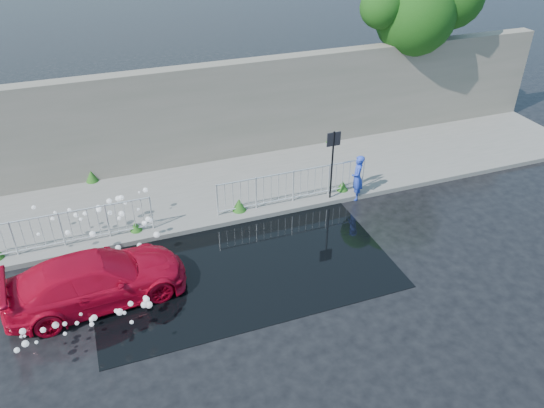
% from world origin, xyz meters
% --- Properties ---
extents(ground, '(90.00, 90.00, 0.00)m').
position_xyz_m(ground, '(0.00, 0.00, 0.00)').
color(ground, black).
rests_on(ground, ground).
extents(pavement, '(30.00, 4.00, 0.15)m').
position_xyz_m(pavement, '(0.00, 5.00, 0.07)').
color(pavement, slate).
rests_on(pavement, ground).
extents(curb, '(30.00, 0.25, 0.16)m').
position_xyz_m(curb, '(0.00, 3.00, 0.08)').
color(curb, slate).
rests_on(curb, ground).
extents(retaining_wall, '(30.00, 0.60, 3.50)m').
position_xyz_m(retaining_wall, '(0.00, 7.20, 1.90)').
color(retaining_wall, '#666356').
rests_on(retaining_wall, pavement).
extents(puddle, '(8.00, 5.00, 0.01)m').
position_xyz_m(puddle, '(0.50, 1.00, 0.01)').
color(puddle, black).
rests_on(puddle, ground).
extents(sign_post, '(0.45, 0.06, 2.50)m').
position_xyz_m(sign_post, '(4.20, 3.10, 1.72)').
color(sign_post, black).
rests_on(sign_post, ground).
extents(tree, '(5.04, 3.05, 6.45)m').
position_xyz_m(tree, '(9.87, 7.41, 4.80)').
color(tree, '#332114').
rests_on(tree, ground).
extents(railing_left, '(5.05, 0.05, 1.10)m').
position_xyz_m(railing_left, '(-4.00, 3.35, 0.74)').
color(railing_left, silver).
rests_on(railing_left, pavement).
extents(railing_right, '(5.05, 0.05, 1.10)m').
position_xyz_m(railing_right, '(3.00, 3.35, 0.74)').
color(railing_right, silver).
rests_on(railing_right, pavement).
extents(weeds, '(12.17, 3.93, 0.41)m').
position_xyz_m(weeds, '(-0.34, 4.49, 0.33)').
color(weeds, '#155119').
rests_on(weeds, pavement).
extents(water_spray, '(3.55, 5.58, 0.99)m').
position_xyz_m(water_spray, '(-2.96, 1.90, 0.76)').
color(water_spray, white).
rests_on(water_spray, ground).
extents(red_car, '(4.58, 2.21, 1.29)m').
position_xyz_m(red_car, '(-3.28, 0.88, 0.64)').
color(red_car, '#B20721').
rests_on(red_car, ground).
extents(person, '(0.59, 0.67, 1.55)m').
position_xyz_m(person, '(5.10, 3.00, 0.78)').
color(person, blue).
rests_on(person, ground).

